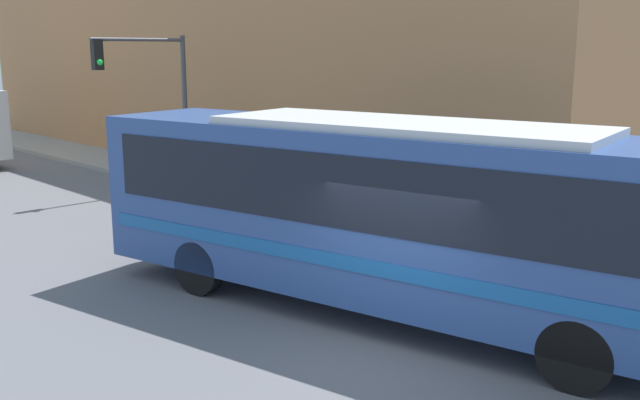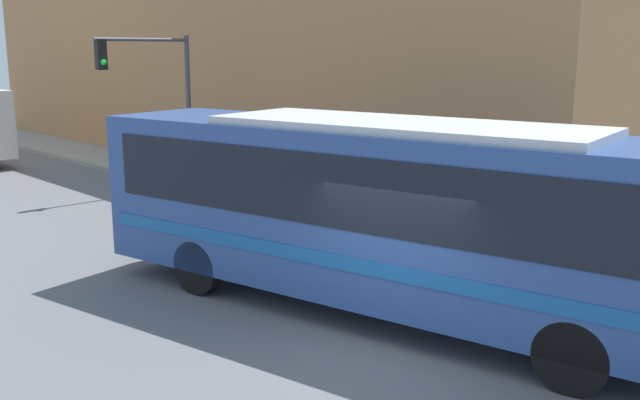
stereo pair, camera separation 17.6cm
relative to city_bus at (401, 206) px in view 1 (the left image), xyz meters
The scene contains 8 objects.
ground_plane 2.41m from the city_bus, 143.14° to the right, with size 120.00×120.00×0.00m, color slate.
sidewalk 19.83m from the city_bus, 76.11° to the left, with size 2.71×70.00×0.18m.
building_facade 19.48m from the city_bus, 61.85° to the left, with size 6.00×33.67×9.53m.
city_bus is the anchor object (origin of this frame).
fire_hydrant 6.50m from the city_bus, 51.16° to the left, with size 0.27×0.37×0.82m.
traffic_light_pole 13.09m from the city_bus, 76.87° to the left, with size 3.28×0.35×4.81m.
parking_meter 9.76m from the city_bus, 65.78° to the left, with size 0.14×0.14×1.24m.
pedestrian_near_corner 10.30m from the city_bus, 58.68° to the left, with size 0.34×0.34×1.59m.
Camera 1 is at (-7.96, -6.60, 4.53)m, focal length 40.00 mm.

